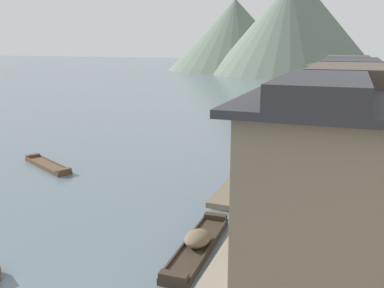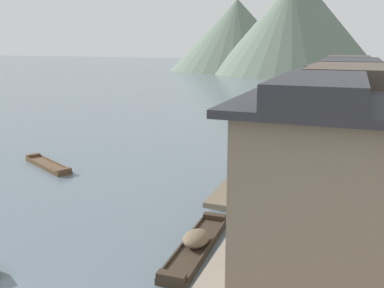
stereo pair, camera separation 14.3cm
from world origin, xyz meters
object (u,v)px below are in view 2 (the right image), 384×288
house_waterfront_second (345,133)px  boat_midriver_drifting (231,196)px  boat_moored_second (48,165)px  house_waterfront_nearest (314,176)px  boat_moored_far (254,166)px  boat_midriver_upstream (287,105)px  house_waterfront_narrow (345,98)px  house_waterfront_tall (347,111)px  boat_moored_nearest (196,244)px  boat_moored_third (254,95)px

house_waterfront_second → boat_midriver_drifting: bearing=-178.5°
boat_moored_second → boat_midriver_drifting: bearing=-5.7°
boat_moored_second → house_waterfront_nearest: (17.66, -8.36, 3.81)m
house_waterfront_second → boat_moored_far: bearing=135.0°
boat_midriver_upstream → house_waterfront_second: bearing=-77.4°
house_waterfront_second → house_waterfront_narrow: bearing=91.5°
house_waterfront_second → house_waterfront_narrow: size_ratio=1.18×
boat_moored_second → house_waterfront_tall: house_waterfront_tall is taller
boat_moored_nearest → house_waterfront_second: house_waterfront_second is taller
boat_moored_third → house_waterfront_tall: 37.53m
house_waterfront_tall → boat_moored_far: bearing=-161.2°
house_waterfront_nearest → house_waterfront_second: bearing=84.3°
boat_moored_nearest → house_waterfront_narrow: size_ratio=0.93×
boat_moored_nearest → boat_moored_second: boat_moored_nearest is taller
boat_midriver_drifting → house_waterfront_narrow: (5.02, 13.59, 3.78)m
boat_midriver_drifting → boat_moored_third: bearing=101.3°
boat_moored_second → house_waterfront_narrow: bearing=34.3°
boat_moored_far → house_waterfront_nearest: (4.70, -12.61, 3.68)m
boat_moored_far → boat_midriver_drifting: (0.04, -5.54, -0.09)m
boat_midriver_upstream → boat_moored_third: bearing=129.5°
boat_moored_third → house_waterfront_tall: size_ratio=0.44×
boat_moored_nearest → boat_midriver_drifting: bearing=92.5°
boat_midriver_upstream → house_waterfront_tall: (7.67, -27.42, 3.77)m
boat_midriver_upstream → house_waterfront_narrow: 22.76m
boat_moored_third → boat_moored_far: 37.52m
house_waterfront_narrow → boat_moored_far: bearing=-122.1°
boat_midriver_upstream → house_waterfront_narrow: house_waterfront_narrow is taller
boat_moored_far → house_waterfront_narrow: 10.20m
house_waterfront_narrow → boat_moored_nearest: bearing=-103.7°
boat_moored_third → boat_midriver_drifting: boat_moored_third is taller
house_waterfront_tall → boat_moored_nearest: bearing=-110.6°
boat_midriver_drifting → house_waterfront_nearest: bearing=-56.6°
house_waterfront_second → boat_moored_nearest: bearing=-129.8°
house_waterfront_nearest → house_waterfront_tall: (0.62, 14.42, -0.02)m
boat_midriver_drifting → boat_midriver_upstream: bearing=93.9°
boat_moored_nearest → boat_midriver_upstream: size_ratio=1.42×
boat_moored_far → boat_midriver_drifting: size_ratio=1.38×
boat_midriver_drifting → house_waterfront_second: 6.56m
boat_moored_nearest → boat_midriver_drifting: 6.01m
boat_moored_second → boat_midriver_drifting: boat_midriver_drifting is taller
boat_moored_nearest → boat_moored_third: (-8.69, 48.11, 0.02)m
boat_midriver_upstream → house_waterfront_second: 35.70m
boat_moored_nearest → boat_midriver_upstream: (-2.65, 40.78, -0.11)m
boat_midriver_upstream → house_waterfront_tall: size_ratio=0.50×
house_waterfront_narrow → boat_moored_third: bearing=115.3°
boat_moored_nearest → boat_moored_second: 15.14m
boat_midriver_drifting → house_waterfront_nearest: size_ratio=0.57×
house_waterfront_second → boat_moored_second: bearing=176.4°
boat_moored_third → house_waterfront_second: size_ratio=0.49×
boat_moored_second → boat_midriver_upstream: size_ratio=1.24×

